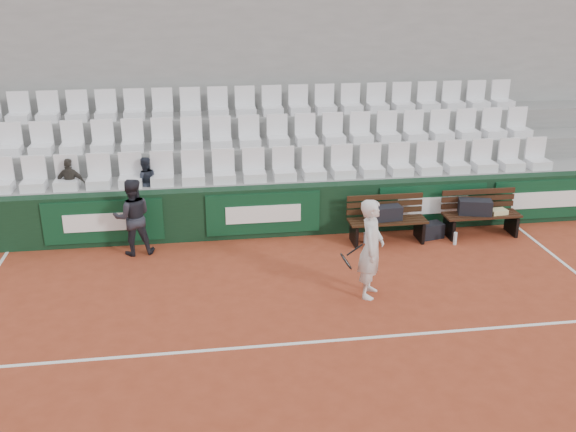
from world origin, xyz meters
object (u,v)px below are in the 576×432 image
object	(u,v)px
bench_left	(387,231)
bench_right	(481,225)
sports_bag_right	(475,207)
spectator_c	(144,160)
sports_bag_left	(385,213)
tennis_player	(371,249)
water_bottle_far	(455,239)
sports_bag_ground	(430,230)
water_bottle_near	(365,238)
spectator_b	(68,162)
ball_kid	(133,217)

from	to	relation	value
bench_left	bench_right	distance (m)	1.92
sports_bag_right	spectator_c	distance (m)	6.49
sports_bag_left	tennis_player	world-z (taller)	tennis_player
tennis_player	water_bottle_far	bearing A→B (deg)	38.92
sports_bag_left	sports_bag_ground	xyz separation A→B (m)	(0.95, 0.06, -0.44)
water_bottle_near	spectator_b	size ratio (longest dim) A/B	0.22
sports_bag_left	sports_bag_right	size ratio (longest dim) A/B	1.01
sports_bag_left	tennis_player	bearing A→B (deg)	-112.04
ball_kid	water_bottle_near	bearing A→B (deg)	170.69
bench_left	spectator_c	distance (m)	4.88
ball_kid	bench_left	bearing A→B (deg)	170.99
bench_right	sports_bag_right	size ratio (longest dim) A/B	2.39
water_bottle_far	ball_kid	xyz separation A→B (m)	(-6.01, 0.46, 0.60)
bench_left	water_bottle_far	xyz separation A→B (m)	(1.25, -0.32, -0.10)
sports_bag_right	sports_bag_ground	bearing A→B (deg)	179.49
sports_bag_left	water_bottle_far	size ratio (longest dim) A/B	2.57
sports_bag_left	spectator_b	bearing A→B (deg)	169.01
bench_left	sports_bag_left	size ratio (longest dim) A/B	2.37
tennis_player	spectator_c	distance (m)	4.93
sports_bag_ground	ball_kid	distance (m)	5.68
spectator_b	spectator_c	bearing A→B (deg)	-170.95
sports_bag_left	water_bottle_far	world-z (taller)	sports_bag_left
bench_right	sports_bag_left	bearing A→B (deg)	-178.95
sports_bag_left	water_bottle_near	world-z (taller)	sports_bag_left
bench_left	water_bottle_far	world-z (taller)	bench_left
water_bottle_far	ball_kid	bearing A→B (deg)	175.60
bench_left	sports_bag_ground	world-z (taller)	bench_left
water_bottle_far	spectator_b	distance (m)	7.51
spectator_b	sports_bag_left	bearing A→B (deg)	178.06
bench_left	sports_bag_right	size ratio (longest dim) A/B	2.39
sports_bag_ground	tennis_player	bearing A→B (deg)	-130.05
sports_bag_ground	water_bottle_far	bearing A→B (deg)	-47.94
bench_left	spectator_b	bearing A→B (deg)	168.99
bench_right	spectator_b	size ratio (longest dim) A/B	1.46
bench_right	sports_bag_left	xyz separation A→B (m)	(-1.98, -0.04, 0.36)
sports_bag_right	water_bottle_near	bearing A→B (deg)	-178.03
water_bottle_far	ball_kid	world-z (taller)	ball_kid
sports_bag_right	tennis_player	bearing A→B (deg)	-141.43
sports_bag_ground	spectator_b	xyz separation A→B (m)	(-6.87, 1.09, 1.37)
sports_bag_ground	bench_right	bearing A→B (deg)	-1.36
bench_right	sports_bag_ground	distance (m)	1.03
sports_bag_left	sports_bag_right	bearing A→B (deg)	1.66
water_bottle_far	bench_right	bearing A→B (deg)	29.19
bench_right	water_bottle_near	distance (m)	2.35
sports_bag_right	sports_bag_ground	world-z (taller)	sports_bag_right
water_bottle_near	sports_bag_left	bearing A→B (deg)	3.51
sports_bag_right	sports_bag_ground	distance (m)	0.98
bench_right	ball_kid	xyz separation A→B (m)	(-6.68, 0.09, 0.49)
water_bottle_near	spectator_c	distance (m)	4.52
water_bottle_far	spectator_b	size ratio (longest dim) A/B	0.24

